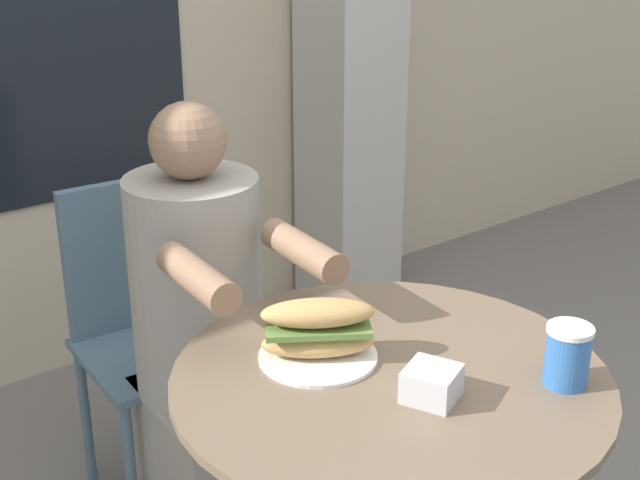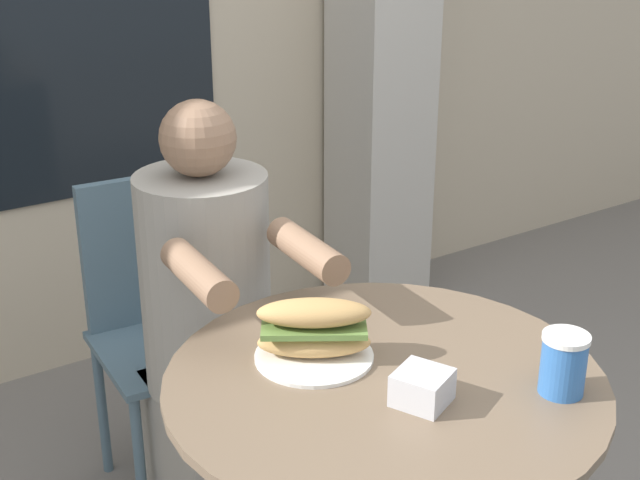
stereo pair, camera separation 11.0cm
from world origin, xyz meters
name	(u,v)px [view 2 (the right image)]	position (x,y,z in m)	size (l,w,h in m)	color
cafe_table	(382,463)	(0.00, 0.00, 0.56)	(0.82, 0.82, 0.75)	brown
diner_chair	(159,307)	(-0.05, 0.93, 0.52)	(0.41, 0.41, 0.87)	slate
seated_diner	(215,366)	(-0.06, 0.58, 0.51)	(0.34, 0.57, 1.16)	gray
sandwich_on_plate	(314,333)	(-0.07, 0.13, 0.80)	(0.23, 0.23, 0.12)	white
drink_cup	(563,364)	(0.23, -0.22, 0.81)	(0.08, 0.08, 0.12)	#336BB7
napkin_box	(424,387)	(0.00, -0.11, 0.78)	(0.12, 0.12, 0.06)	silver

